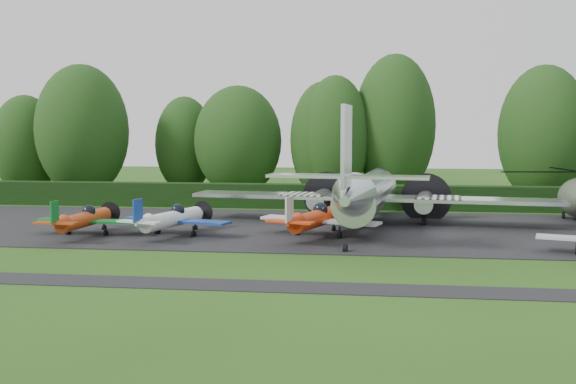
# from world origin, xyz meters

# --- Properties ---
(ground) EXTENTS (160.00, 160.00, 0.00)m
(ground) POSITION_xyz_m (0.00, 0.00, 0.00)
(ground) COLOR #244B15
(ground) RESTS_ON ground
(apron) EXTENTS (70.00, 18.00, 0.01)m
(apron) POSITION_xyz_m (0.00, 10.00, 0.00)
(apron) COLOR black
(apron) RESTS_ON ground
(taxiway_verge) EXTENTS (70.00, 2.00, 0.00)m
(taxiway_verge) POSITION_xyz_m (0.00, -6.00, 0.00)
(taxiway_verge) COLOR black
(taxiway_verge) RESTS_ON ground
(hedgerow) EXTENTS (90.00, 1.60, 2.00)m
(hedgerow) POSITION_xyz_m (0.00, 21.00, 0.00)
(hedgerow) COLOR black
(hedgerow) RESTS_ON ground
(transport_plane) EXTENTS (25.12, 19.26, 8.05)m
(transport_plane) POSITION_xyz_m (3.27, 11.08, 2.24)
(transport_plane) COLOR silver
(transport_plane) RESTS_ON ground
(light_plane_red) EXTENTS (6.70, 7.04, 2.57)m
(light_plane_red) POSITION_xyz_m (-13.80, 5.06, 1.07)
(light_plane_red) COLOR #B73910
(light_plane_red) RESTS_ON ground
(light_plane_white) EXTENTS (6.98, 7.34, 2.68)m
(light_plane_white) POSITION_xyz_m (-8.48, 5.66, 1.12)
(light_plane_white) COLOR silver
(light_plane_white) RESTS_ON ground
(light_plane_orange) EXTENTS (7.46, 7.84, 2.87)m
(light_plane_orange) POSITION_xyz_m (0.20, 6.27, 1.19)
(light_plane_orange) COLOR red
(light_plane_orange) RESTS_ON ground
(tree_1) EXTENTS (6.29, 6.29, 11.11)m
(tree_1) POSITION_xyz_m (-1.10, 29.83, 5.54)
(tree_1) COLOR black
(tree_1) RESTS_ON ground
(tree_2) EXTENTS (7.84, 7.84, 13.75)m
(tree_2) POSITION_xyz_m (5.69, 31.04, 6.86)
(tree_2) COLOR black
(tree_2) RESTS_ON ground
(tree_3) EXTENTS (6.72, 6.72, 10.02)m
(tree_3) POSITION_xyz_m (-31.13, 29.46, 5.00)
(tree_3) COLOR black
(tree_3) RESTS_ON ground
(tree_5) EXTENTS (7.85, 7.85, 12.31)m
(tree_5) POSITION_xyz_m (18.80, 28.52, 6.14)
(tree_5) COLOR black
(tree_5) RESTS_ON ground
(tree_6) EXTENTS (6.16, 6.16, 9.99)m
(tree_6) POSITION_xyz_m (-15.80, 33.57, 4.98)
(tree_6) COLOR black
(tree_6) RESTS_ON ground
(tree_7) EXTENTS (8.92, 8.92, 12.86)m
(tree_7) POSITION_xyz_m (-24.48, 28.14, 6.42)
(tree_7) COLOR black
(tree_7) RESTS_ON ground
(tree_9) EXTENTS (8.63, 8.63, 10.85)m
(tree_9) POSITION_xyz_m (-9.52, 30.62, 5.42)
(tree_9) COLOR black
(tree_9) RESTS_ON ground
(tree_10) EXTENTS (6.45, 6.45, 11.63)m
(tree_10) POSITION_xyz_m (0.10, 29.16, 5.80)
(tree_10) COLOR black
(tree_10) RESTS_ON ground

